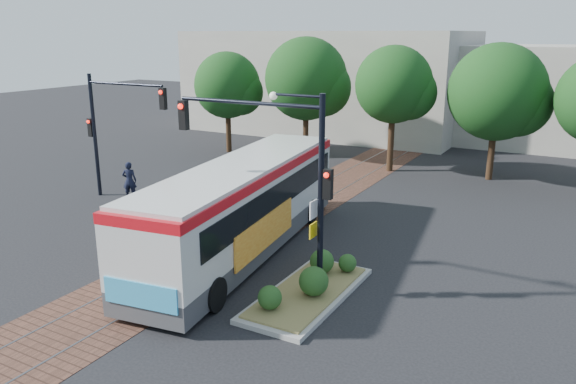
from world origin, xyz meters
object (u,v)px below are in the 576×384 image
(signal_pole_left, at_px, (110,120))
(officer, at_px, (129,181))
(parked_car, at_px, (268,173))
(traffic_island, at_px, (310,286))
(city_bus, at_px, (243,203))
(signal_pole_main, at_px, (284,161))

(signal_pole_left, bearing_deg, officer, 17.73)
(signal_pole_left, distance_m, parked_car, 8.56)
(traffic_island, bearing_deg, signal_pole_left, 159.64)
(officer, bearing_deg, signal_pole_left, -11.20)
(city_bus, height_order, traffic_island, city_bus)
(city_bus, height_order, officer, city_bus)
(parked_car, bearing_deg, signal_pole_main, -161.25)
(traffic_island, height_order, officer, officer)
(traffic_island, bearing_deg, city_bus, 151.11)
(traffic_island, height_order, signal_pole_main, signal_pole_main)
(city_bus, relative_size, parked_car, 3.23)
(traffic_island, relative_size, parked_car, 1.31)
(signal_pole_main, bearing_deg, officer, 156.38)
(traffic_island, height_order, signal_pole_left, signal_pole_left)
(signal_pole_main, height_order, parked_car, signal_pole_main)
(city_bus, distance_m, parked_car, 9.94)
(city_bus, relative_size, signal_pole_main, 2.14)
(officer, bearing_deg, signal_pole_main, 127.45)
(city_bus, relative_size, signal_pole_left, 2.14)
(signal_pole_left, xyz_separation_m, officer, (0.72, 0.23, -2.93))
(traffic_island, xyz_separation_m, signal_pole_left, (-13.19, 4.89, 3.54))
(officer, distance_m, parked_car, 7.29)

